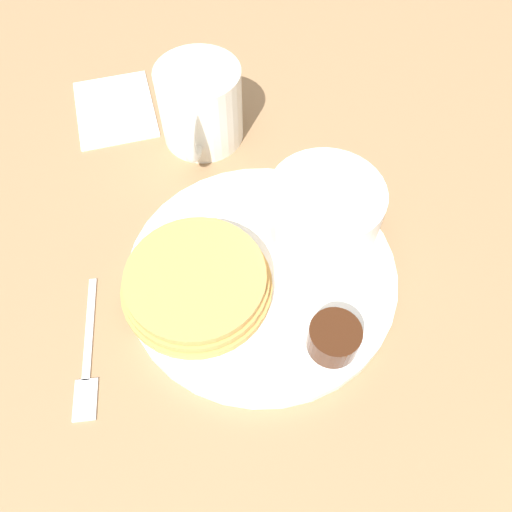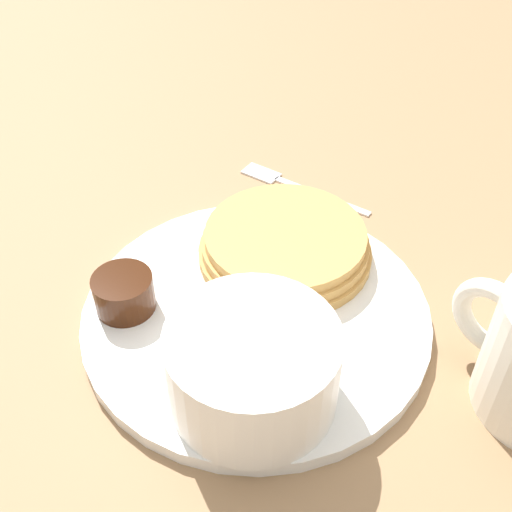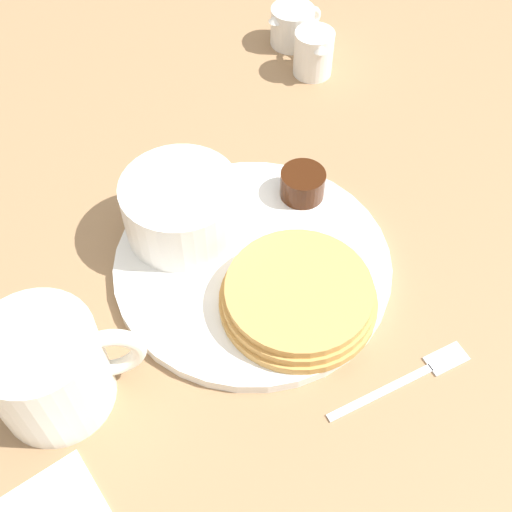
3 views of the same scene
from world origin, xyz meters
TOP-DOWN VIEW (x-y plane):
  - ground_plane at (0.00, 0.00)m, footprint 4.00×4.00m
  - plate at (0.00, 0.00)m, footprint 0.27×0.27m
  - pancake_stack at (-0.00, 0.06)m, footprint 0.14×0.14m
  - bowl at (0.03, -0.07)m, footprint 0.11×0.11m
  - syrup_cup at (-0.09, -0.03)m, footprint 0.05×0.05m
  - butter_ramekin at (0.02, -0.10)m, footprint 0.05×0.05m
  - coffee_mug at (0.21, -0.00)m, footprint 0.12×0.09m
  - creamer_pitcher_near at (-0.25, -0.19)m, footprint 0.05×0.07m
  - creamer_pitcher_far at (-0.27, -0.25)m, footprint 0.08×0.06m
  - fork at (-0.04, 0.18)m, footprint 0.13×0.04m

SIDE VIEW (x-z plane):
  - ground_plane at x=0.00m, z-range 0.00..0.00m
  - fork at x=-0.04m, z-range 0.00..0.00m
  - plate at x=0.00m, z-range 0.00..0.01m
  - pancake_stack at x=0.00m, z-range 0.01..0.04m
  - creamer_pitcher_far at x=-0.27m, z-range 0.00..0.05m
  - syrup_cup at x=-0.09m, z-range 0.01..0.04m
  - butter_ramekin at x=0.02m, z-range 0.01..0.05m
  - creamer_pitcher_near at x=-0.25m, z-range 0.00..0.06m
  - bowl at x=0.03m, z-range 0.01..0.07m
  - coffee_mug at x=0.21m, z-range 0.00..0.09m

